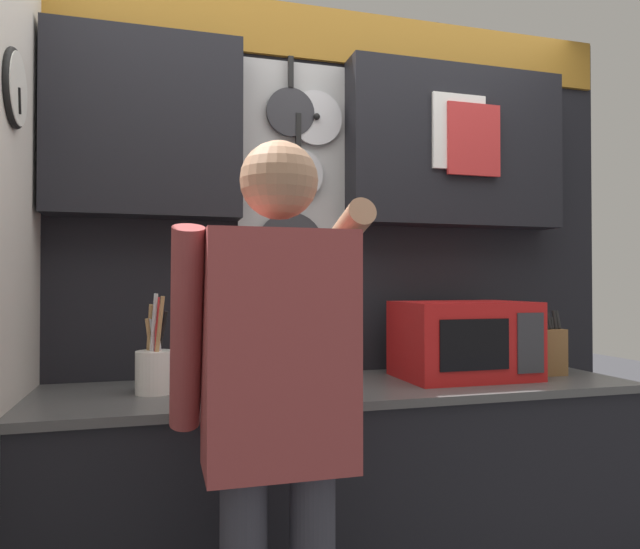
# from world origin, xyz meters

# --- Properties ---
(base_cabinet_counter) EXTENTS (2.23, 0.64, 0.91)m
(base_cabinet_counter) POSITION_xyz_m (0.00, -0.00, 0.45)
(base_cabinet_counter) COLOR black
(base_cabinet_counter) RESTS_ON ground_plane
(back_wall_unit) EXTENTS (2.80, 0.23, 2.48)m
(back_wall_unit) POSITION_xyz_m (0.01, 0.29, 1.54)
(back_wall_unit) COLOR black
(back_wall_unit) RESTS_ON ground_plane
(microwave) EXTENTS (0.52, 0.36, 0.31)m
(microwave) POSITION_xyz_m (0.51, 0.01, 1.06)
(microwave) COLOR red
(microwave) RESTS_ON base_cabinet_counter
(knife_block) EXTENTS (0.11, 0.15, 0.27)m
(knife_block) POSITION_xyz_m (0.89, 0.01, 1.01)
(knife_block) COLOR brown
(knife_block) RESTS_ON base_cabinet_counter
(utensil_crock) EXTENTS (0.13, 0.13, 0.35)m
(utensil_crock) POSITION_xyz_m (-0.70, 0.01, 1.00)
(utensil_crock) COLOR white
(utensil_crock) RESTS_ON base_cabinet_counter
(person) EXTENTS (0.54, 0.64, 1.66)m
(person) POSITION_xyz_m (-0.38, -0.60, 0.99)
(person) COLOR #383842
(person) RESTS_ON ground_plane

